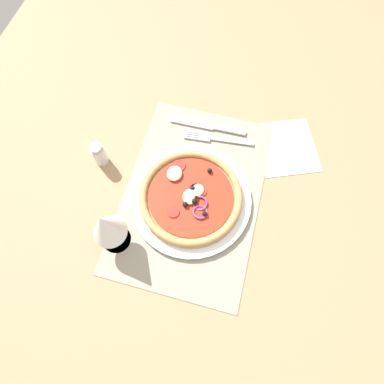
# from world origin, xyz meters

# --- Properties ---
(ground_plane) EXTENTS (1.90, 1.40, 0.02)m
(ground_plane) POSITION_xyz_m (0.00, 0.00, -0.01)
(ground_plane) COLOR #9E7A56
(placemat) EXTENTS (0.48, 0.32, 0.00)m
(placemat) POSITION_xyz_m (0.00, 0.00, 0.00)
(placemat) COLOR gray
(placemat) RESTS_ON ground_plane
(plate) EXTENTS (0.28, 0.28, 0.01)m
(plate) POSITION_xyz_m (-0.02, 0.00, 0.01)
(plate) COLOR white
(plate) RESTS_ON placemat
(pizza) EXTENTS (0.24, 0.24, 0.03)m
(pizza) POSITION_xyz_m (-0.02, 0.00, 0.03)
(pizza) COLOR tan
(pizza) RESTS_ON plate
(fork) EXTENTS (0.03, 0.18, 0.00)m
(fork) POSITION_xyz_m (0.16, -0.02, 0.01)
(fork) COLOR silver
(fork) RESTS_ON placemat
(knife) EXTENTS (0.02, 0.20, 0.01)m
(knife) POSITION_xyz_m (0.20, 0.01, 0.01)
(knife) COLOR silver
(knife) RESTS_ON placemat
(wine_glass) EXTENTS (0.07, 0.07, 0.15)m
(wine_glass) POSITION_xyz_m (-0.15, 0.14, 0.10)
(wine_glass) COLOR silver
(wine_glass) RESTS_ON ground_plane
(napkin) EXTENTS (0.20, 0.19, 0.00)m
(napkin) POSITION_xyz_m (0.19, -0.20, 0.00)
(napkin) COLOR silver
(napkin) RESTS_ON ground_plane
(pepper_shaker) EXTENTS (0.03, 0.03, 0.07)m
(pepper_shaker) POSITION_xyz_m (0.03, 0.24, 0.03)
(pepper_shaker) COLOR silver
(pepper_shaker) RESTS_ON ground_plane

